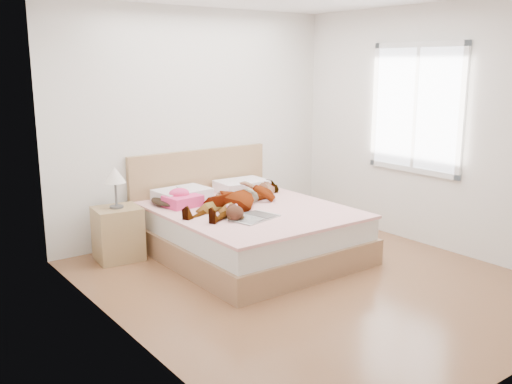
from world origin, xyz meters
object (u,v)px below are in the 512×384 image
Objects in this scene: towel at (182,199)px; nightstand at (118,229)px; phone at (180,188)px; bed at (246,228)px; plush_toy at (234,212)px; magazine at (254,217)px; coffee_mug at (236,214)px; woman at (240,194)px.

towel is 0.40× the size of nightstand.
phone is 0.81m from bed.
plush_toy is at bearing -79.90° from towel.
magazine is at bearing -99.36° from phone.
phone is 0.72× the size of coffee_mug.
bed reaches higher than nightstand.
woman is 5.63× the size of plush_toy.
towel reaches higher than coffee_mug.
nightstand is at bearing 132.78° from magazine.
bed is at bearing -37.92° from towel.
nightstand is (-0.81, 0.96, -0.24)m from coffee_mug.
plush_toy reaches higher than magazine.
woman is 0.36m from bed.
towel is 0.90m from magazine.
towel is at bearing -17.18° from nightstand.
woman is at bearing 84.12° from bed.
magazine is (0.28, -0.94, -0.16)m from phone.
bed reaches higher than coffee_mug.
bed is 16.75× the size of coffee_mug.
coffee_mug is 0.04m from plush_toy.
plush_toy is at bearing -51.23° from nightstand.
plush_toy is at bearing 159.81° from magazine.
woman is 13.03× the size of coffee_mug.
nightstand reaches higher than towel.
woman is 0.78× the size of bed.
phone reaches higher than coffee_mug.
magazine is 0.20m from plush_toy.
nightstand is (-0.96, 1.04, -0.20)m from magazine.
bed is 2.15× the size of nightstand.
bed is (0.49, -0.51, -0.40)m from phone.
woman is 0.62m from plush_toy.
woman is at bearing 50.58° from coffee_mug.
woman reaches higher than magazine.
nightstand is (-0.68, 0.10, -0.36)m from phone.
bed is at bearing 42.97° from plush_toy.
towel is at bearing 110.72° from magazine.
nightstand is (-1.17, 0.61, 0.05)m from bed.
phone reaches higher than plush_toy.
towel is (-0.54, 0.30, -0.03)m from woman.
magazine is at bearing -48.19° from woman.
towel is at bearing -138.11° from phone.
woman reaches higher than plush_toy.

